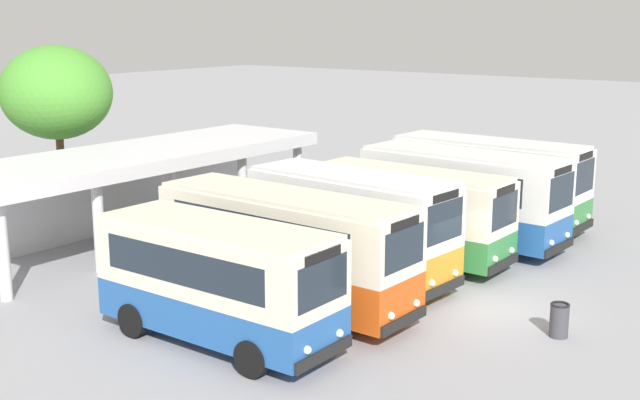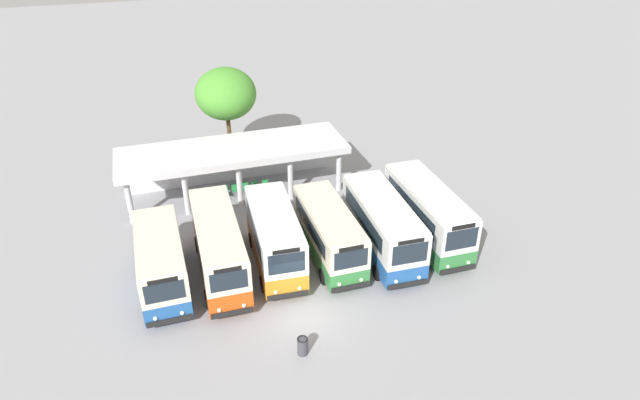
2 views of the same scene
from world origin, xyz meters
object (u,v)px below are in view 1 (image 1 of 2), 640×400
Objects in this scene: city_bus_middle_cream at (351,223)px; city_bus_fourth_amber at (409,211)px; city_bus_nearest_orange at (218,278)px; city_bus_far_end_green at (489,179)px; waiting_chair_fourth_seat at (164,225)px; city_bus_second_in_row at (284,245)px; city_bus_fifth_blue at (462,194)px; waiting_chair_middle_seat at (149,229)px; waiting_chair_second_from_end at (136,233)px; litter_bin_apron at (559,320)px; waiting_chair_fifth_seat at (177,221)px; waiting_chair_far_end_seat at (191,218)px; waiting_chair_end_by_column at (121,238)px.

city_bus_middle_cream is 0.99× the size of city_bus_fourth_amber.
city_bus_nearest_orange is 15.01m from city_bus_far_end_green.
city_bus_far_end_green reaches higher than waiting_chair_fourth_seat.
city_bus_nearest_orange is 6.01m from city_bus_middle_cream.
city_bus_second_in_row is 9.05m from city_bus_fifth_blue.
city_bus_nearest_orange is at bearing 179.24° from city_bus_fourth_amber.
city_bus_fifth_blue is at bearing -53.66° from waiting_chair_middle_seat.
city_bus_nearest_orange is at bearing 179.48° from city_bus_far_end_green.
city_bus_middle_cream is at bearing -80.31° from waiting_chair_second_from_end.
city_bus_nearest_orange is at bearing 129.47° from litter_bin_apron.
city_bus_fourth_amber is 9.74m from waiting_chair_second_from_end.
city_bus_second_in_row reaches higher than waiting_chair_fourth_seat.
city_bus_fourth_amber is (9.00, -0.12, 0.01)m from city_bus_nearest_orange.
waiting_chair_middle_seat is 1.00× the size of waiting_chair_fifth_seat.
city_bus_nearest_orange is 12.02m from city_bus_fifth_blue.
waiting_chair_fifth_seat is at bearing 0.26° from waiting_chair_middle_seat.
city_bus_fourth_amber is 8.14× the size of waiting_chair_far_end_seat.
city_bus_fourth_amber is 8.14× the size of waiting_chair_fifth_seat.
waiting_chair_second_from_end is 1.00× the size of waiting_chair_fourth_seat.
city_bus_fifth_blue reaches higher than waiting_chair_middle_seat.
waiting_chair_second_from_end is at bearing 129.47° from city_bus_fifth_blue.
city_bus_far_end_green is 12.62m from waiting_chair_fourth_seat.
waiting_chair_fifth_seat is 0.70m from waiting_chair_far_end_seat.
city_bus_far_end_green is 8.99× the size of waiting_chair_fourth_seat.
city_bus_far_end_green is at bearing -37.72° from waiting_chair_end_by_column.
city_bus_far_end_green is at bearing -43.96° from waiting_chair_fourth_seat.
waiting_chair_second_from_end and waiting_chair_far_end_seat have the same top height.
city_bus_second_in_row is at bearing -105.39° from waiting_chair_middle_seat.
waiting_chair_end_by_column is at bearing 120.83° from city_bus_fourth_amber.
waiting_chair_fourth_seat is at bearing 55.10° from city_bus_nearest_orange.
city_bus_fifth_blue is (12.01, -0.54, 0.15)m from city_bus_nearest_orange.
waiting_chair_second_from_end and waiting_chair_fourth_seat have the same top height.
city_bus_nearest_orange is 9.39m from waiting_chair_end_by_column.
litter_bin_apron is (-0.46, -15.27, -0.07)m from waiting_chair_fourth_seat.
city_bus_second_in_row reaches higher than waiting_chair_second_from_end.
waiting_chair_fourth_seat is at bearing -179.22° from waiting_chair_far_end_seat.
city_bus_fourth_amber is at bearing -70.80° from waiting_chair_fourth_seat.
city_bus_fifth_blue is at bearing -63.12° from waiting_chair_far_end_seat.
waiting_chair_second_from_end and waiting_chair_middle_seat have the same top height.
waiting_chair_end_by_column is at bearing 104.30° from city_bus_middle_cream.
waiting_chair_far_end_seat is (0.70, -0.02, 0.00)m from waiting_chair_fifth_seat.
city_bus_second_in_row is 1.17× the size of city_bus_middle_cream.
city_bus_middle_cream is 9.01m from city_bus_far_end_green.
waiting_chair_middle_seat is at bearing 126.34° from city_bus_fifth_blue.
city_bus_nearest_orange is 8.77m from litter_bin_apron.
waiting_chair_far_end_seat is at bearing 131.16° from city_bus_far_end_green.
city_bus_middle_cream is at bearing -3.56° from city_bus_second_in_row.
city_bus_middle_cream is 0.91× the size of city_bus_fifth_blue.
waiting_chair_end_by_column is (-2.12, 8.33, -1.36)m from city_bus_middle_cream.
city_bus_nearest_orange reaches higher than waiting_chair_fourth_seat.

